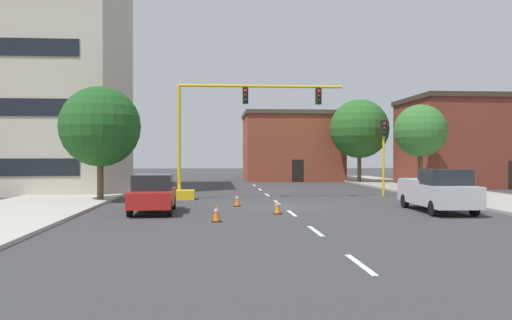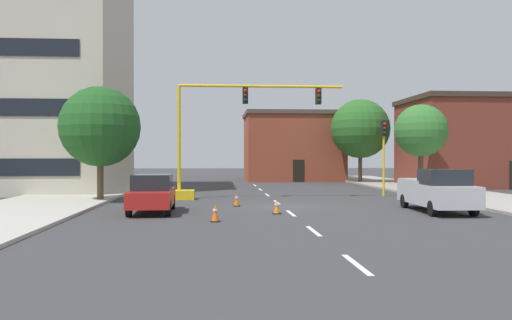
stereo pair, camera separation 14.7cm
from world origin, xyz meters
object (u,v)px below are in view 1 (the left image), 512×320
Objects in this scene: tree_right_mid at (420,131)px; pickup_truck_silver at (438,191)px; traffic_cone_roadside_c at (237,200)px; traffic_signal_gantry at (204,160)px; traffic_light_pole_right at (384,141)px; tree_right_far at (359,129)px; traffic_cone_roadside_b at (217,213)px; tree_left_near at (100,127)px; sedan_red_near_left at (153,193)px; traffic_cone_roadside_a at (278,207)px.

pickup_truck_silver is at bearing -108.82° from tree_right_mid.
traffic_signal_gantry is at bearing 111.59° from traffic_cone_roadside_c.
tree_right_far is at bearing 79.70° from traffic_light_pole_right.
tree_right_mid reaches higher than pickup_truck_silver.
pickup_truck_silver is at bearing 15.71° from traffic_cone_roadside_b.
traffic_signal_gantry is at bearing 11.77° from tree_left_near.
sedan_red_near_left reaches higher than traffic_cone_roadside_a.
traffic_light_pole_right is at bearing 31.32° from traffic_cone_roadside_c.
traffic_cone_roadside_c is (-12.44, -21.38, -4.77)m from tree_right_far.
traffic_cone_roadside_c is (-9.13, 3.34, -0.64)m from pickup_truck_silver.
traffic_cone_roadside_c is (1.77, -4.46, -2.00)m from traffic_signal_gantry.
traffic_cone_roadside_a is 4.00m from traffic_cone_roadside_c.
traffic_light_pole_right is 0.74× the size of tree_left_near.
tree_left_near is at bearing -137.80° from tree_right_far.
tree_left_near is at bearing 156.70° from traffic_cone_roadside_c.
pickup_truck_silver is at bearing -97.62° from tree_right_far.
tree_right_mid is 1.14× the size of pickup_truck_silver.
traffic_signal_gantry is 11.53m from traffic_light_pole_right.
traffic_cone_roadside_b is at bearing -55.58° from tree_left_near.
traffic_cone_roadside_c is at bearing -148.68° from traffic_light_pole_right.
traffic_cone_roadside_a is at bearing -65.74° from traffic_cone_roadside_c.
traffic_cone_roadside_c is at bearing 80.19° from traffic_cone_roadside_b.
tree_right_far reaches higher than traffic_cone_roadside_c.
traffic_cone_roadside_b is at bearing -116.10° from tree_right_far.
traffic_cone_roadside_b is at bearing -164.29° from pickup_truck_silver.
sedan_red_near_left is 4.58m from traffic_cone_roadside_b.
tree_right_far reaches higher than traffic_light_pole_right.
traffic_cone_roadside_a is at bearing 43.22° from traffic_cone_roadside_b.
traffic_signal_gantry reaches higher than traffic_cone_roadside_c.
traffic_cone_roadside_a is (-7.97, -9.50, -3.20)m from traffic_light_pole_right.
traffic_cone_roadside_c is (-9.62, -5.85, -3.19)m from traffic_light_pole_right.
traffic_cone_roadside_b is at bearing -133.00° from tree_right_mid.
traffic_cone_roadside_c is at bearing 159.93° from pickup_truck_silver.
traffic_light_pole_right is (11.38, 1.39, 1.19)m from traffic_signal_gantry.
sedan_red_near_left reaches higher than traffic_cone_roadside_c.
pickup_truck_silver is at bearing -93.04° from traffic_light_pole_right.
traffic_cone_roadside_c is (7.55, -3.25, -3.88)m from tree_left_near.
pickup_truck_silver reaches higher than sedan_red_near_left.
tree_right_far is (2.82, 15.53, 1.58)m from traffic_light_pole_right.
sedan_red_near_left is (-17.40, -12.06, -3.46)m from tree_right_mid.
tree_right_mid is at bearing 42.56° from traffic_light_pole_right.
traffic_cone_roadside_c is at bearing -23.30° from tree_left_near.
traffic_cone_roadside_b is (0.69, -10.66, -1.99)m from traffic_signal_gantry.
tree_right_mid is at bearing 34.73° from sedan_red_near_left.
tree_left_near reaches higher than traffic_cone_roadside_c.
tree_right_mid is (15.23, 4.92, 2.01)m from traffic_signal_gantry.
sedan_red_near_left is (-16.38, -24.06, -4.22)m from tree_right_far.
sedan_red_near_left reaches higher than traffic_cone_roadside_b.
tree_left_near is 7.71m from sedan_red_near_left.
sedan_red_near_left is 6.88× the size of traffic_cone_roadside_a.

